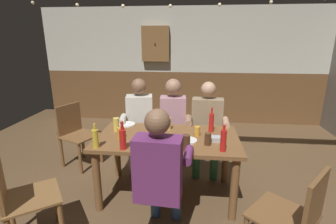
{
  "coord_description": "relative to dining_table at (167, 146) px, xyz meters",
  "views": [
    {
      "loc": [
        0.27,
        -2.37,
        1.77
      ],
      "look_at": [
        0.0,
        0.24,
        1.0
      ],
      "focal_mm": 26.72,
      "sensor_mm": 36.0,
      "label": 1
    }
  ],
  "objects": [
    {
      "name": "wall_dart_cabinet",
      "position": [
        -0.53,
        2.69,
        1.05
      ],
      "size": [
        0.56,
        0.15,
        0.7
      ],
      "color": "brown"
    },
    {
      "name": "back_wall_upper",
      "position": [
        0.0,
        2.82,
        1.12
      ],
      "size": [
        5.9,
        0.12,
        1.31
      ],
      "primitive_type": "cube",
      "color": "beige"
    },
    {
      "name": "pint_glass_8",
      "position": [
        -0.24,
        -0.29,
        0.18
      ],
      "size": [
        0.08,
        0.08,
        0.13
      ],
      "primitive_type": "cylinder",
      "color": "white",
      "rests_on": "dining_table"
    },
    {
      "name": "pint_glass_6",
      "position": [
        -0.02,
        0.23,
        0.18
      ],
      "size": [
        0.07,
        0.07,
        0.14
      ],
      "primitive_type": "cylinder",
      "color": "#E5C64C",
      "rests_on": "dining_table"
    },
    {
      "name": "pint_glass_4",
      "position": [
        -0.61,
        0.11,
        0.19
      ],
      "size": [
        0.07,
        0.07,
        0.16
      ],
      "primitive_type": "cylinder",
      "color": "#E5C64C",
      "rests_on": "dining_table"
    },
    {
      "name": "bottle_3",
      "position": [
        -0.4,
        -0.36,
        0.22
      ],
      "size": [
        0.07,
        0.07,
        0.28
      ],
      "color": "red",
      "rests_on": "dining_table"
    },
    {
      "name": "bottle_2",
      "position": [
        0.49,
        0.21,
        0.23
      ],
      "size": [
        0.06,
        0.06,
        0.29
      ],
      "color": "red",
      "rests_on": "dining_table"
    },
    {
      "name": "plate_0",
      "position": [
        -0.55,
        0.34,
        0.12
      ],
      "size": [
        0.21,
        0.21,
        0.01
      ],
      "primitive_type": "cylinder",
      "color": "white",
      "rests_on": "dining_table"
    },
    {
      "name": "pint_glass_5",
      "position": [
        0.22,
        -0.33,
        0.19
      ],
      "size": [
        0.08,
        0.08,
        0.16
      ],
      "primitive_type": "cylinder",
      "color": "#4C2D19",
      "rests_on": "dining_table"
    },
    {
      "name": "pint_glass_7",
      "position": [
        0.32,
        0.06,
        0.17
      ],
      "size": [
        0.06,
        0.06,
        0.11
      ],
      "primitive_type": "cylinder",
      "color": "gold",
      "rests_on": "dining_table"
    },
    {
      "name": "pint_glass_3",
      "position": [
        0.06,
        -0.28,
        0.18
      ],
      "size": [
        0.06,
        0.06,
        0.14
      ],
      "primitive_type": "cylinder",
      "color": "gold",
      "rests_on": "dining_table"
    },
    {
      "name": "string_lights",
      "position": [
        -0.0,
        0.31,
        1.52
      ],
      "size": [
        4.17,
        0.04,
        0.13
      ],
      "color": "#F9EAB2"
    },
    {
      "name": "pint_glass_1",
      "position": [
        -0.13,
        -0.31,
        0.19
      ],
      "size": [
        0.08,
        0.08,
        0.15
      ],
      "primitive_type": "cylinder",
      "color": "#4C2D19",
      "rests_on": "dining_table"
    },
    {
      "name": "pint_glass_0",
      "position": [
        -0.5,
        -0.09,
        0.17
      ],
      "size": [
        0.07,
        0.07,
        0.12
      ],
      "primitive_type": "cylinder",
      "color": "gold",
      "rests_on": "dining_table"
    },
    {
      "name": "person_0",
      "position": [
        -0.46,
        0.67,
        0.07
      ],
      "size": [
        0.54,
        0.58,
        1.26
      ],
      "rotation": [
        0.0,
        0.0,
        3.31
      ],
      "color": "silver",
      "rests_on": "ground_plane"
    },
    {
      "name": "person_2",
      "position": [
        0.46,
        0.66,
        0.05
      ],
      "size": [
        0.57,
        0.51,
        1.23
      ],
      "rotation": [
        0.0,
        0.0,
        3.08
      ],
      "color": "#997F60",
      "rests_on": "ground_plane"
    },
    {
      "name": "chair_empty_near_right",
      "position": [
        -1.38,
        0.63,
        -0.14
      ],
      "size": [
        0.58,
        0.58,
        0.88
      ],
      "rotation": [
        0.0,
        0.0,
        -2.0
      ],
      "color": "brown",
      "rests_on": "ground_plane"
    },
    {
      "name": "chair_empty_far_end",
      "position": [
        1.05,
        -0.88,
        -0.14
      ],
      "size": [
        0.62,
        0.62,
        0.88
      ],
      "rotation": [
        0.0,
        0.0,
        0.87
      ],
      "color": "brown",
      "rests_on": "ground_plane"
    },
    {
      "name": "dining_table",
      "position": [
        0.0,
        0.0,
        0.0
      ],
      "size": [
        1.56,
        0.86,
        0.73
      ],
      "color": "brown",
      "rests_on": "ground_plane"
    },
    {
      "name": "ground_plane",
      "position": [
        0.0,
        -0.17,
        -0.62
      ],
      "size": [
        7.09,
        7.09,
        0.0
      ],
      "primitive_type": "plane",
      "color": "brown"
    },
    {
      "name": "bottle_1",
      "position": [
        0.57,
        -0.31,
        0.22
      ],
      "size": [
        0.06,
        0.06,
        0.26
      ],
      "color": "red",
      "rests_on": "dining_table"
    },
    {
      "name": "back_wall_wainscot",
      "position": [
        0.0,
        2.82,
        -0.08
      ],
      "size": [
        5.9,
        0.12,
        1.09
      ],
      "primitive_type": "cube",
      "color": "brown",
      "rests_on": "ground_plane"
    },
    {
      "name": "plate_1",
      "position": [
        0.22,
        -0.1,
        0.12
      ],
      "size": [
        0.2,
        0.2,
        0.01
      ],
      "primitive_type": "cylinder",
      "color": "white",
      "rests_on": "dining_table"
    },
    {
      "name": "condiment_caddy",
      "position": [
        0.54,
        -0.07,
        0.14
      ],
      "size": [
        0.14,
        0.1,
        0.05
      ],
      "primitive_type": "cube",
      "color": "#B2B7BC",
      "rests_on": "dining_table"
    },
    {
      "name": "chair_empty_near_left",
      "position": [
        -1.16,
        -0.86,
        -0.14
      ],
      "size": [
        0.62,
        0.62,
        0.88
      ],
      "rotation": [
        0.0,
        0.0,
        -0.93
      ],
      "color": "brown",
      "rests_on": "ground_plane"
    },
    {
      "name": "person_1",
      "position": [
        0.0,
        0.66,
        0.07
      ],
      "size": [
        0.5,
        0.53,
        1.26
      ],
      "rotation": [
        0.0,
        0.0,
        3.21
      ],
      "color": "#B78493",
      "rests_on": "ground_plane"
    },
    {
      "name": "pint_glass_2",
      "position": [
        0.43,
        -0.18,
        0.17
      ],
      "size": [
        0.07,
        0.07,
        0.13
      ],
      "primitive_type": "cylinder",
      "color": "#4C2D19",
      "rests_on": "dining_table"
    },
    {
      "name": "person_3",
      "position": [
        0.0,
        -0.66,
        0.06
      ],
      "size": [
        0.55,
        0.52,
        1.25
      ],
      "rotation": [
        0.0,
        0.0,
        -0.07
      ],
      "color": "#6B2D66",
      "rests_on": "ground_plane"
    },
    {
      "name": "bottle_0",
      "position": [
        -0.67,
        -0.36,
        0.21
      ],
      "size": [
        0.06,
        0.06,
        0.25
      ],
      "color": "gold",
      "rests_on": "dining_table"
    }
  ]
}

